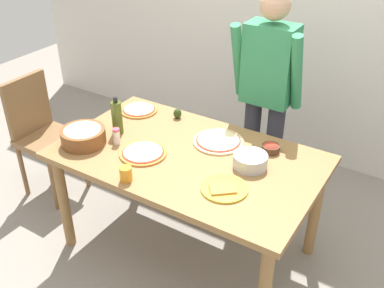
# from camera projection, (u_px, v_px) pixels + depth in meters

# --- Properties ---
(ground) EXTENTS (8.00, 8.00, 0.00)m
(ground) POSITION_uv_depth(u_px,v_px,m) (188.00, 247.00, 3.13)
(ground) COLOR gray
(wall_back) EXTENTS (5.60, 0.10, 2.60)m
(wall_back) POSITION_uv_depth(u_px,v_px,m) (294.00, 7.00, 3.62)
(wall_back) COLOR silver
(wall_back) RESTS_ON ground
(dining_table) EXTENTS (1.60, 0.96, 0.76)m
(dining_table) POSITION_uv_depth(u_px,v_px,m) (188.00, 167.00, 2.79)
(dining_table) COLOR olive
(dining_table) RESTS_ON ground
(person_cook) EXTENTS (0.49, 0.25, 1.62)m
(person_cook) POSITION_uv_depth(u_px,v_px,m) (267.00, 90.00, 3.12)
(person_cook) COLOR #2D2D38
(person_cook) RESTS_ON ground
(chair_wooden_left) EXTENTS (0.40, 0.40, 0.95)m
(chair_wooden_left) POSITION_uv_depth(u_px,v_px,m) (41.00, 130.00, 3.45)
(chair_wooden_left) COLOR brown
(chair_wooden_left) RESTS_ON ground
(pizza_raw_on_board) EXTENTS (0.32, 0.32, 0.02)m
(pizza_raw_on_board) POSITION_uv_depth(u_px,v_px,m) (218.00, 141.00, 2.86)
(pizza_raw_on_board) COLOR beige
(pizza_raw_on_board) RESTS_ON dining_table
(pizza_cooked_on_tray) EXTENTS (0.29, 0.29, 0.02)m
(pizza_cooked_on_tray) POSITION_uv_depth(u_px,v_px,m) (143.00, 153.00, 2.74)
(pizza_cooked_on_tray) COLOR #C67A33
(pizza_cooked_on_tray) RESTS_ON dining_table
(pizza_second_cooked) EXTENTS (0.26, 0.26, 0.02)m
(pizza_second_cooked) POSITION_uv_depth(u_px,v_px,m) (139.00, 110.00, 3.23)
(pizza_second_cooked) COLOR #C67A33
(pizza_second_cooked) RESTS_ON dining_table
(plate_with_slice) EXTENTS (0.26, 0.26, 0.02)m
(plate_with_slice) POSITION_uv_depth(u_px,v_px,m) (224.00, 188.00, 2.44)
(plate_with_slice) COLOR gold
(plate_with_slice) RESTS_ON dining_table
(popcorn_bowl) EXTENTS (0.28, 0.28, 0.11)m
(popcorn_bowl) POSITION_uv_depth(u_px,v_px,m) (83.00, 135.00, 2.82)
(popcorn_bowl) COLOR brown
(popcorn_bowl) RESTS_ON dining_table
(mixing_bowl_steel) EXTENTS (0.20, 0.20, 0.08)m
(mixing_bowl_steel) POSITION_uv_depth(u_px,v_px,m) (250.00, 161.00, 2.61)
(mixing_bowl_steel) COLOR #B7B7BC
(mixing_bowl_steel) RESTS_ON dining_table
(small_sauce_bowl) EXTENTS (0.11, 0.11, 0.06)m
(small_sauce_bowl) POSITION_uv_depth(u_px,v_px,m) (271.00, 148.00, 2.75)
(small_sauce_bowl) COLOR #4C2D1E
(small_sauce_bowl) RESTS_ON dining_table
(olive_oil_bottle) EXTENTS (0.07, 0.07, 0.26)m
(olive_oil_bottle) POSITION_uv_depth(u_px,v_px,m) (117.00, 117.00, 2.91)
(olive_oil_bottle) COLOR #47561E
(olive_oil_bottle) RESTS_ON dining_table
(cup_orange) EXTENTS (0.07, 0.07, 0.08)m
(cup_orange) POSITION_uv_depth(u_px,v_px,m) (126.00, 174.00, 2.49)
(cup_orange) COLOR orange
(cup_orange) RESTS_ON dining_table
(salt_shaker) EXTENTS (0.04, 0.04, 0.11)m
(salt_shaker) POSITION_uv_depth(u_px,v_px,m) (117.00, 136.00, 2.82)
(salt_shaker) COLOR white
(salt_shaker) RESTS_ON dining_table
(avocado) EXTENTS (0.06, 0.06, 0.07)m
(avocado) POSITION_uv_depth(u_px,v_px,m) (177.00, 113.00, 3.13)
(avocado) COLOR #2D4219
(avocado) RESTS_ON dining_table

